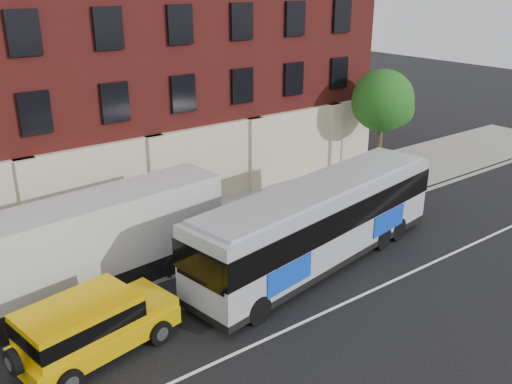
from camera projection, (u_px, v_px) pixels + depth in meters
ground at (320, 326)px, 19.00m from camera, size 120.00×120.00×0.00m
sidewalk at (188, 234)px, 25.70m from camera, size 60.00×6.00×0.15m
kerb at (223, 258)px, 23.46m from camera, size 60.00×0.25×0.15m
lane_line at (311, 319)px, 19.37m from camera, size 60.00×0.12×0.01m
building at (104, 51)px, 28.91m from camera, size 30.00×12.10×15.00m
sign_pole at (6, 292)px, 18.32m from camera, size 0.30×0.20×2.50m
street_tree at (383, 103)px, 32.07m from camera, size 3.60×3.60×6.20m
city_bus at (320, 220)px, 22.52m from camera, size 13.11×4.77×3.52m
yellow_suv at (89, 325)px, 17.05m from camera, size 5.45×3.02×2.03m
shipping_container at (84, 250)px, 20.32m from camera, size 11.30×3.29×3.71m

